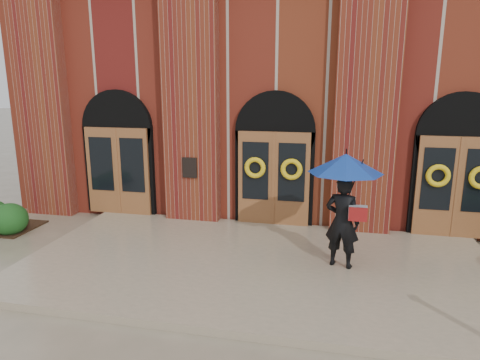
# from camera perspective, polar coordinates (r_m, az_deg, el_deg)

# --- Properties ---
(ground) EXTENTS (90.00, 90.00, 0.00)m
(ground) POSITION_cam_1_polar(r_m,az_deg,el_deg) (9.29, 1.95, -12.02)
(ground) COLOR gray
(ground) RESTS_ON ground
(landing) EXTENTS (10.00, 5.30, 0.15)m
(landing) POSITION_cam_1_polar(r_m,az_deg,el_deg) (9.39, 2.12, -11.22)
(landing) COLOR tan
(landing) RESTS_ON ground
(church_building) EXTENTS (16.20, 12.53, 7.00)m
(church_building) POSITION_cam_1_polar(r_m,az_deg,el_deg) (17.13, 7.50, 11.58)
(church_building) COLOR maroon
(church_building) RESTS_ON ground
(man_with_umbrella) EXTENTS (1.84, 1.84, 2.38)m
(man_with_umbrella) POSITION_cam_1_polar(r_m,az_deg,el_deg) (8.86, 13.74, -1.15)
(man_with_umbrella) COLOR black
(man_with_umbrella) RESTS_ON landing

